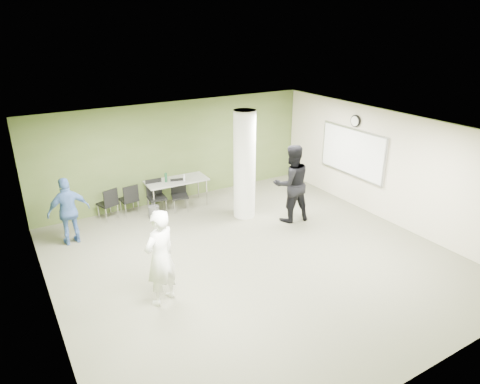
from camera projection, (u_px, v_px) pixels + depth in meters
floor at (253, 259)px, 9.27m from camera, size 8.00×8.00×0.00m
ceiling at (255, 132)px, 8.23m from camera, size 8.00×8.00×0.00m
wall_back at (177, 152)px, 11.93m from camera, size 8.00×2.80×0.02m
wall_left at (44, 249)px, 6.84m from camera, size 0.02×8.00×2.80m
wall_right_cream at (389, 167)px, 10.66m from camera, size 0.02×8.00×2.80m
column at (244, 165)px, 10.82m from camera, size 0.56×0.56×2.80m
whiteboard at (352, 152)px, 11.54m from camera, size 0.05×2.30×1.30m
wall_clock at (355, 121)px, 11.22m from camera, size 0.06×0.32×0.32m
folding_table at (176, 182)px, 11.59m from camera, size 1.69×0.79×1.04m
wastebasket at (154, 212)px, 11.14m from camera, size 0.28×0.28×0.33m
chair_back_left at (109, 202)px, 10.93m from camera, size 0.54×0.54×0.85m
chair_back_right at (130, 198)px, 11.19m from camera, size 0.46×0.46×0.85m
chair_table_left at (156, 194)px, 11.36m from camera, size 0.48×0.48×0.90m
chair_table_right at (179, 192)px, 11.51m from camera, size 0.52×0.52×0.86m
woman_white at (160, 258)px, 7.54m from camera, size 0.78×0.66×1.83m
man_black at (291, 184)px, 10.72m from camera, size 1.09×0.91×2.00m
man_blue at (69, 211)px, 9.66m from camera, size 0.96×0.46×1.59m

